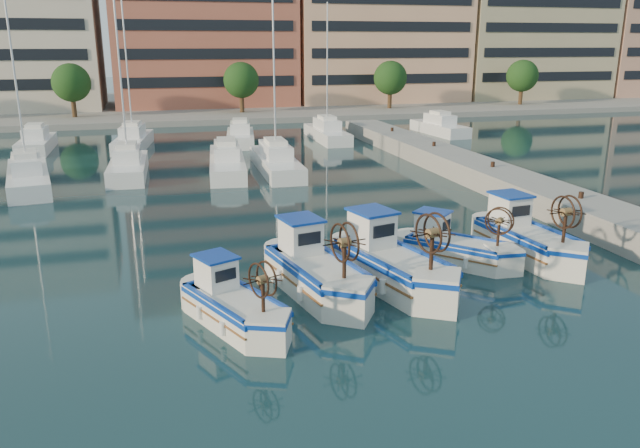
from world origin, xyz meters
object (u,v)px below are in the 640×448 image
Objects in this scene: fishing_boat_a at (233,303)px; fishing_boat_d at (454,246)px; fishing_boat_b at (315,269)px; fishing_boat_e at (525,237)px; fishing_boat_c at (390,262)px.

fishing_boat_a is 9.56m from fishing_boat_d.
fishing_boat_a is 0.83× the size of fishing_boat_b.
fishing_boat_d is 3.11m from fishing_boat_e.
fishing_boat_a is at bearing -170.84° from fishing_boat_e.
fishing_boat_e is at bearing -1.74° from fishing_boat_c.
fishing_boat_a is 12.50m from fishing_boat_e.
fishing_boat_b is at bearing 7.78° from fishing_boat_a.
fishing_boat_e is at bearing -8.43° from fishing_boat_a.
fishing_boat_b is 0.95× the size of fishing_boat_c.
fishing_boat_c is (2.71, -0.10, 0.04)m from fishing_boat_b.
fishing_boat_b is at bearing 152.27° from fishing_boat_d.
fishing_boat_b is (3.06, 1.83, 0.14)m from fishing_boat_a.
fishing_boat_b is at bearing 163.32° from fishing_boat_c.
fishing_boat_d is at bearing 1.89° from fishing_boat_b.
fishing_boat_c is 1.33× the size of fishing_boat_d.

